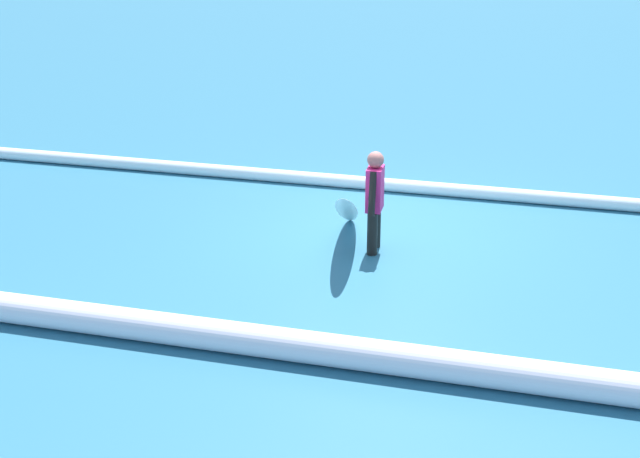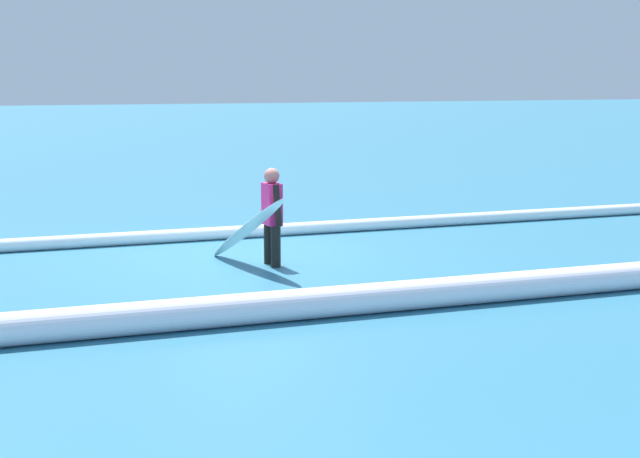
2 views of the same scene
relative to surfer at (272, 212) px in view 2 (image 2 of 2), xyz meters
The scene contains 5 objects.
ground_plane 1.03m from the surfer, 86.03° to the right, with size 180.40×180.40×0.00m, color teal.
surfer is the anchor object (origin of this frame).
surfboard 0.43m from the surfer, ahead, with size 0.55×2.17×1.12m.
wave_crest_foreground 3.69m from the surfer, 45.42° to the right, with size 0.21×0.21×25.32m, color white.
wave_crest_midground 3.55m from the surfer, 60.21° to the left, with size 0.34×0.34×24.32m, color white.
Camera 2 is at (4.83, 13.40, 2.61)m, focal length 54.86 mm.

